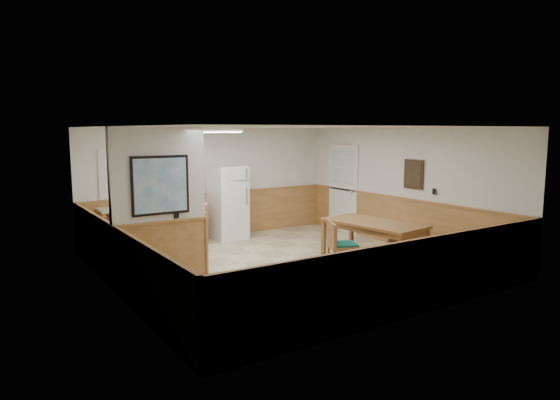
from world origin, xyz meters
TOP-DOWN VIEW (x-y plane):
  - ground at (0.00, 0.00)m, footprint 6.00×6.00m
  - ceiling at (0.00, 0.00)m, footprint 6.00×6.00m
  - back_wall at (0.00, 3.00)m, footprint 6.00×0.02m
  - right_wall at (3.00, 0.00)m, footprint 0.02×6.00m
  - left_wall at (-3.00, 0.00)m, footprint 0.02×6.00m
  - wainscot_back at (0.00, 2.98)m, footprint 6.00×0.04m
  - wainscot_right at (2.98, 0.00)m, footprint 0.04×6.00m
  - wainscot_left at (-2.98, 0.00)m, footprint 0.04×6.00m
  - partition_wall at (-2.25, 0.19)m, footprint 1.50×0.20m
  - kitchen_counter at (-1.21, 2.68)m, footprint 2.20×0.61m
  - exterior_door at (2.96, 1.90)m, footprint 0.07×1.02m
  - kitchen_window at (-2.10, 2.98)m, footprint 0.80×0.04m
  - wall_painting at (2.97, -0.30)m, footprint 0.04×0.50m
  - fluorescent_fixture at (-0.80, 1.30)m, footprint 1.20×0.30m
  - refrigerator at (0.20, 2.63)m, footprint 0.77×0.74m
  - dining_table at (1.57, -0.63)m, footprint 1.21×2.01m
  - dining_bench at (2.80, -0.60)m, footprint 0.38×1.47m
  - dining_chair at (0.63, -0.73)m, footprint 0.79×0.68m
  - fire_extinguisher at (-0.67, 2.73)m, footprint 0.12×0.12m
  - soap_bottle at (-2.12, 2.71)m, footprint 0.09×0.09m

SIDE VIEW (x-z plane):
  - ground at x=0.00m, z-range 0.00..0.00m
  - dining_bench at x=2.80m, z-range 0.11..0.56m
  - kitchen_counter at x=-1.21m, z-range -0.04..0.96m
  - dining_chair at x=0.63m, z-range 0.07..0.92m
  - wainscot_back at x=0.00m, z-range 0.00..1.00m
  - wainscot_right at x=2.98m, z-range 0.00..1.00m
  - wainscot_left at x=-2.98m, z-range 0.00..1.00m
  - dining_table at x=1.57m, z-range 0.29..1.04m
  - refrigerator at x=0.20m, z-range 0.00..1.65m
  - soap_bottle at x=-2.12m, z-range 0.90..1.12m
  - exterior_door at x=2.96m, z-range -0.02..2.13m
  - fire_extinguisher at x=-0.67m, z-range 0.87..1.30m
  - partition_wall at x=-2.25m, z-range -0.02..2.48m
  - back_wall at x=0.00m, z-range 0.00..2.50m
  - right_wall at x=3.00m, z-range 0.00..2.50m
  - left_wall at x=-3.00m, z-range 0.00..2.50m
  - kitchen_window at x=-2.10m, z-range 1.05..2.05m
  - wall_painting at x=2.97m, z-range 1.25..1.85m
  - fluorescent_fixture at x=-0.80m, z-range 2.40..2.49m
  - ceiling at x=0.00m, z-range 2.49..2.51m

